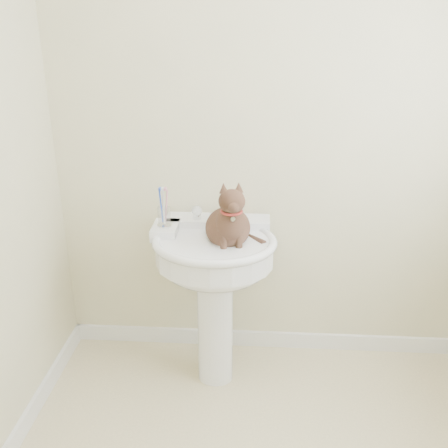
# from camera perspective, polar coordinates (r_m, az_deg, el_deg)

# --- Properties ---
(wall_back) EXTENTS (2.20, 0.00, 2.50)m
(wall_back) POSITION_cam_1_polar(r_m,az_deg,el_deg) (2.41, 6.23, 11.41)
(wall_back) COLOR beige
(wall_back) RESTS_ON ground
(baseboard_back) EXTENTS (2.20, 0.02, 0.09)m
(baseboard_back) POSITION_cam_1_polar(r_m,az_deg,el_deg) (2.87, 5.23, -12.96)
(baseboard_back) COLOR white
(baseboard_back) RESTS_ON floor
(pedestal_sink) EXTENTS (0.59, 0.57, 0.80)m
(pedestal_sink) POSITION_cam_1_polar(r_m,az_deg,el_deg) (2.33, -1.11, -4.87)
(pedestal_sink) COLOR white
(pedestal_sink) RESTS_ON floor
(faucet) EXTENTS (0.28, 0.12, 0.14)m
(faucet) POSITION_cam_1_polar(r_m,az_deg,el_deg) (2.38, -0.79, 1.27)
(faucet) COLOR silver
(faucet) RESTS_ON pedestal_sink
(soap_bar) EXTENTS (0.10, 0.08, 0.03)m
(soap_bar) POSITION_cam_1_polar(r_m,az_deg,el_deg) (2.46, 1.00, 1.37)
(soap_bar) COLOR orange
(soap_bar) RESTS_ON pedestal_sink
(toothbrush_cup) EXTENTS (0.07, 0.07, 0.18)m
(toothbrush_cup) POSITION_cam_1_polar(r_m,az_deg,el_deg) (2.33, -6.85, 0.88)
(toothbrush_cup) COLOR silver
(toothbrush_cup) RESTS_ON pedestal_sink
(cat) EXTENTS (0.23, 0.28, 0.41)m
(cat) POSITION_cam_1_polar(r_m,az_deg,el_deg) (2.23, 0.54, 0.01)
(cat) COLOR brown
(cat) RESTS_ON pedestal_sink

